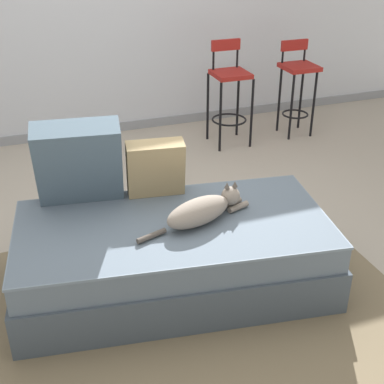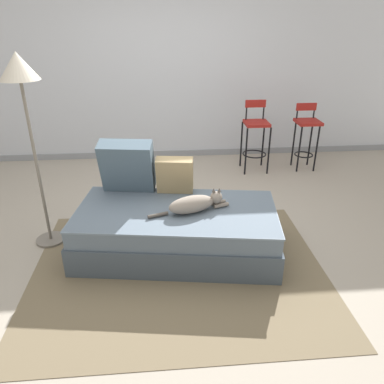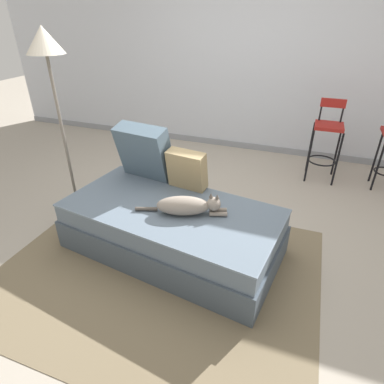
{
  "view_description": "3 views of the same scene",
  "coord_description": "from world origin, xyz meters",
  "px_view_note": "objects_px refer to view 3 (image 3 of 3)",
  "views": [
    {
      "loc": [
        -0.78,
        -2.89,
        2.03
      ],
      "look_at": [
        0.15,
        -0.3,
        0.56
      ],
      "focal_mm": 50.0,
      "sensor_mm": 36.0,
      "label": 1
    },
    {
      "loc": [
        -0.11,
        -3.35,
        2.03
      ],
      "look_at": [
        0.15,
        -0.3,
        0.56
      ],
      "focal_mm": 35.0,
      "sensor_mm": 36.0,
      "label": 2
    },
    {
      "loc": [
        0.94,
        -2.45,
        1.86
      ],
      "look_at": [
        0.15,
        -0.3,
        0.56
      ],
      "focal_mm": 30.0,
      "sensor_mm": 36.0,
      "label": 3
    }
  ],
  "objects_px": {
    "throw_pillow_middle": "(187,170)",
    "cat": "(187,206)",
    "floor_lamp": "(48,61)",
    "couch": "(172,228)",
    "throw_pillow_corner": "(145,152)",
    "bar_stool_near_window": "(327,137)"
  },
  "relations": [
    {
      "from": "throw_pillow_middle",
      "to": "cat",
      "type": "bearing_deg",
      "value": -69.09
    },
    {
      "from": "couch",
      "to": "throw_pillow_corner",
      "type": "distance_m",
      "value": 0.78
    },
    {
      "from": "throw_pillow_middle",
      "to": "cat",
      "type": "distance_m",
      "value": 0.45
    },
    {
      "from": "couch",
      "to": "throw_pillow_middle",
      "type": "bearing_deg",
      "value": 88.97
    },
    {
      "from": "couch",
      "to": "cat",
      "type": "distance_m",
      "value": 0.34
    },
    {
      "from": "throw_pillow_corner",
      "to": "throw_pillow_middle",
      "type": "distance_m",
      "value": 0.46
    },
    {
      "from": "throw_pillow_middle",
      "to": "floor_lamp",
      "type": "distance_m",
      "value": 1.51
    },
    {
      "from": "throw_pillow_corner",
      "to": "floor_lamp",
      "type": "distance_m",
      "value": 1.12
    },
    {
      "from": "cat",
      "to": "floor_lamp",
      "type": "height_order",
      "value": "floor_lamp"
    },
    {
      "from": "cat",
      "to": "couch",
      "type": "bearing_deg",
      "value": 164.29
    },
    {
      "from": "cat",
      "to": "floor_lamp",
      "type": "relative_size",
      "value": 0.42
    },
    {
      "from": "throw_pillow_middle",
      "to": "floor_lamp",
      "type": "bearing_deg",
      "value": -176.39
    },
    {
      "from": "couch",
      "to": "throw_pillow_corner",
      "type": "height_order",
      "value": "throw_pillow_corner"
    },
    {
      "from": "throw_pillow_corner",
      "to": "throw_pillow_middle",
      "type": "xyz_separation_m",
      "value": [
        0.45,
        -0.07,
        -0.08
      ]
    },
    {
      "from": "cat",
      "to": "floor_lamp",
      "type": "xyz_separation_m",
      "value": [
        -1.39,
        0.33,
        0.97
      ]
    },
    {
      "from": "bar_stool_near_window",
      "to": "cat",
      "type": "bearing_deg",
      "value": -117.3
    },
    {
      "from": "couch",
      "to": "throw_pillow_middle",
      "type": "xyz_separation_m",
      "value": [
        0.01,
        0.36,
        0.4
      ]
    },
    {
      "from": "throw_pillow_middle",
      "to": "bar_stool_near_window",
      "type": "bearing_deg",
      "value": 53.34
    },
    {
      "from": "throw_pillow_middle",
      "to": "bar_stool_near_window",
      "type": "xyz_separation_m",
      "value": [
        1.18,
        1.59,
        -0.08
      ]
    },
    {
      "from": "couch",
      "to": "cat",
      "type": "bearing_deg",
      "value": -15.71
    },
    {
      "from": "cat",
      "to": "floor_lamp",
      "type": "bearing_deg",
      "value": 166.82
    },
    {
      "from": "throw_pillow_corner",
      "to": "bar_stool_near_window",
      "type": "distance_m",
      "value": 2.24
    }
  ]
}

